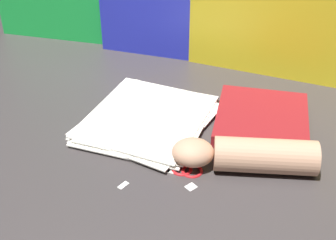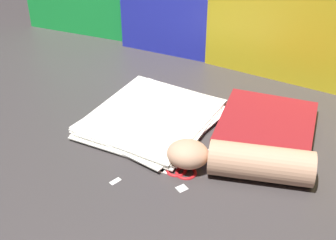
{
  "view_description": "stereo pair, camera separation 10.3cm",
  "coord_description": "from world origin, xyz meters",
  "px_view_note": "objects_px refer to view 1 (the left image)",
  "views": [
    {
      "loc": [
        0.37,
        -0.74,
        0.63
      ],
      "look_at": [
        0.02,
        0.04,
        0.06
      ],
      "focal_mm": 50.0,
      "sensor_mm": 36.0,
      "label": 1
    },
    {
      "loc": [
        0.46,
        -0.69,
        0.63
      ],
      "look_at": [
        0.02,
        0.04,
        0.06
      ],
      "focal_mm": 50.0,
      "sensor_mm": 36.0,
      "label": 2
    }
  ],
  "objects_px": {
    "book_closed": "(262,119)",
    "hand_forearm": "(247,155)",
    "paper_stack": "(148,119)",
    "scissors": "(190,162)"
  },
  "relations": [
    {
      "from": "paper_stack",
      "to": "scissors",
      "type": "relative_size",
      "value": 2.31
    },
    {
      "from": "scissors",
      "to": "hand_forearm",
      "type": "height_order",
      "value": "hand_forearm"
    },
    {
      "from": "book_closed",
      "to": "paper_stack",
      "type": "bearing_deg",
      "value": -157.66
    },
    {
      "from": "scissors",
      "to": "hand_forearm",
      "type": "distance_m",
      "value": 0.12
    },
    {
      "from": "paper_stack",
      "to": "scissors",
      "type": "bearing_deg",
      "value": -34.65
    },
    {
      "from": "book_closed",
      "to": "scissors",
      "type": "xyz_separation_m",
      "value": [
        -0.1,
        -0.21,
        -0.01
      ]
    },
    {
      "from": "paper_stack",
      "to": "book_closed",
      "type": "height_order",
      "value": "book_closed"
    },
    {
      "from": "book_closed",
      "to": "hand_forearm",
      "type": "relative_size",
      "value": 0.89
    },
    {
      "from": "paper_stack",
      "to": "book_closed",
      "type": "xyz_separation_m",
      "value": [
        0.25,
        0.1,
        0.01
      ]
    },
    {
      "from": "scissors",
      "to": "paper_stack",
      "type": "bearing_deg",
      "value": 145.35
    }
  ]
}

